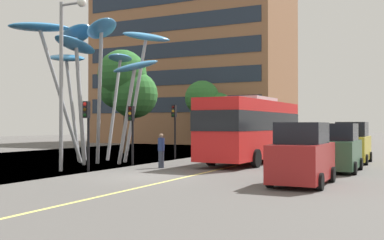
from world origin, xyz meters
name	(u,v)px	position (x,y,z in m)	size (l,w,h in m)	color
ground	(131,177)	(-0.71, 0.00, -0.05)	(120.00, 240.00, 0.10)	#54514F
red_bus	(252,127)	(1.87, 8.86, 2.09)	(3.16, 10.46, 3.83)	red
leaf_sculpture	(92,51)	(-6.70, 4.89, 6.60)	(9.99, 9.95, 8.75)	#9EA0A5
traffic_light_kerb_near	(87,120)	(-3.65, 0.65, 2.43)	(0.28, 0.42, 3.34)	black
traffic_light_kerb_far	(132,122)	(-3.47, 4.22, 2.35)	(0.28, 0.42, 3.24)	black
traffic_light_island_mid	(174,120)	(-3.66, 9.54, 2.55)	(0.28, 0.42, 3.51)	black
car_parked_near	(302,156)	(6.71, 0.15, 1.07)	(1.94, 3.99, 2.31)	maroon
car_parked_mid	(338,149)	(7.17, 5.78, 1.06)	(1.95, 4.02, 2.28)	#2D5138
car_parked_far	(352,144)	(7.16, 11.30, 1.10)	(1.93, 4.15, 2.38)	gold
street_lamp	(66,63)	(-4.48, 0.15, 5.16)	(1.53, 0.44, 8.18)	gray
tree_pavement_near	(125,83)	(-9.63, 12.69, 5.45)	(4.68, 4.06, 7.98)	brown
tree_pavement_far	(208,105)	(-8.30, 25.42, 4.23)	(4.96, 3.95, 6.68)	brown
pedestrian	(161,151)	(-1.31, 3.69, 0.89)	(0.34, 0.34, 1.76)	#2D3342
backdrop_building	(195,69)	(-14.68, 35.71, 9.31)	(23.09, 13.47, 18.61)	#8E6042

